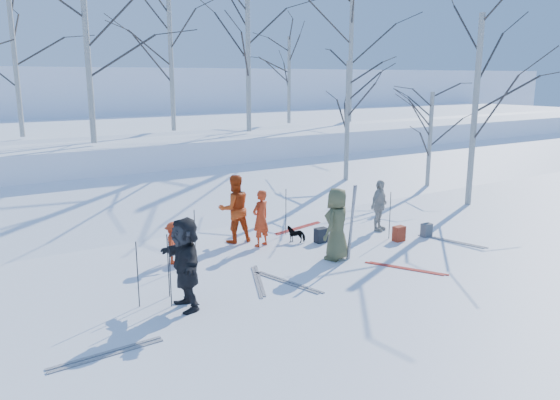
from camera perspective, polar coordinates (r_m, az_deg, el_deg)
ground at (r=13.41m, az=3.53°, el=-6.62°), size 120.00×120.00×0.00m
snow_ramp at (r=19.22m, az=-9.00°, el=-0.31°), size 70.00×9.49×4.12m
snow_plateau at (r=28.38m, az=-17.44°, el=5.20°), size 70.00×18.00×2.20m
far_hill at (r=48.78m, az=-24.44°, el=8.76°), size 90.00×30.00×6.00m
skier_olive_center at (r=13.50m, az=5.96°, el=-2.52°), size 1.04×0.89×1.80m
skier_red_north at (r=14.52m, az=-2.03°, el=-1.92°), size 0.64×0.50×1.53m
skier_redor_behind at (r=14.89m, az=-4.77°, el=-0.92°), size 1.00×0.83×1.87m
skier_red_seated at (r=13.46m, az=-11.09°, el=-4.44°), size 0.63×0.77×1.04m
skier_cream_east at (r=16.24m, az=10.32°, el=-0.57°), size 0.96×0.66×1.51m
skier_grey_west at (r=10.77m, az=-9.86°, el=-6.53°), size 0.70×1.75×1.84m
dog at (r=15.02m, az=1.70°, el=-3.57°), size 0.54×0.53×0.44m
upright_ski_left at (r=13.48m, az=7.49°, el=-2.38°), size 0.09×0.16×1.90m
upright_ski_right at (r=13.51m, az=7.49°, el=-2.34°), size 0.12×0.23×1.89m
ski_pair_a at (r=15.82m, az=17.53°, el=-4.13°), size 1.20×2.01×0.02m
ski_pair_b at (r=13.35m, az=13.00°, el=-6.98°), size 1.79×2.07×0.02m
ski_pair_c at (r=12.27m, az=-2.29°, el=-8.44°), size 1.65×2.05×0.02m
ski_pair_d at (r=9.69m, az=-17.62°, el=-15.10°), size 0.35×1.92×0.02m
ski_pair_e at (r=16.40m, az=1.93°, el=-2.93°), size 0.99×1.98×0.02m
ski_pair_f at (r=12.18m, az=0.80°, el=-8.58°), size 1.11×2.00×0.02m
ski_pole_a at (r=11.10m, az=-14.65°, el=-7.55°), size 0.02×0.02×1.34m
ski_pole_b at (r=15.60m, az=0.62°, el=-1.24°), size 0.02×0.02×1.34m
ski_pole_c at (r=15.50m, az=11.41°, el=-1.59°), size 0.02×0.02×1.34m
ski_pole_d at (r=10.97m, az=-11.40°, el=-7.62°), size 0.02×0.02×1.34m
ski_pole_e at (r=13.35m, az=-8.88°, el=-3.82°), size 0.02×0.02×1.34m
ski_pole_f at (r=11.46m, az=-11.60°, el=-6.75°), size 0.02×0.02×1.34m
backpack_red at (r=15.44m, az=12.32°, el=-3.45°), size 0.32×0.22×0.42m
backpack_grey at (r=16.05m, az=15.06°, el=-3.06°), size 0.30×0.20×0.38m
backpack_dark at (r=15.02m, az=4.32°, el=-3.70°), size 0.34×0.24×0.40m
birch_plateau_b at (r=19.99m, az=-19.51°, el=14.75°), size 5.06×5.06×6.37m
birch_plateau_c at (r=23.11m, az=-3.36°, el=15.10°), size 5.08×5.08×6.39m
birch_plateau_d at (r=28.44m, az=7.45°, el=16.30°), size 6.28×6.28×8.11m
birch_plateau_e at (r=23.82m, az=-11.32°, el=14.00°), size 4.60×4.60×5.72m
birch_plateau_g at (r=27.20m, az=0.95°, el=12.38°), size 3.50×3.50×4.14m
birch_plateau_h at (r=23.08m, az=-25.91°, el=12.51°), size 4.30×4.30×5.29m
birch_edge_b at (r=20.11m, az=19.69°, el=8.65°), size 5.16×5.16×6.52m
birch_edge_c at (r=22.48m, az=15.38°, el=5.90°), size 3.31×3.31×3.87m
birch_edge_e at (r=21.06m, az=7.03°, el=7.40°), size 4.11×4.11×5.02m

